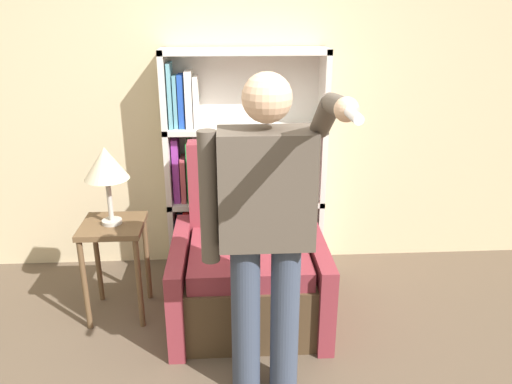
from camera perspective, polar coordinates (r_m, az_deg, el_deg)
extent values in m
cube|color=beige|center=(3.78, -3.87, 11.81)|extent=(8.00, 0.06, 2.80)
cube|color=silver|center=(3.75, -9.91, 2.82)|extent=(0.04, 0.28, 1.70)
cube|color=silver|center=(3.79, 7.42, 3.14)|extent=(0.04, 0.28, 1.70)
cube|color=silver|center=(3.86, -1.28, 3.61)|extent=(1.18, 0.01, 1.70)
cube|color=silver|center=(4.06, -1.11, -8.21)|extent=(1.18, 0.28, 0.04)
cube|color=silver|center=(3.82, -1.17, -1.02)|extent=(1.18, 0.28, 0.04)
cube|color=silver|center=(3.66, -1.23, 7.25)|extent=(1.18, 0.28, 0.04)
cube|color=silver|center=(3.57, -1.30, 15.79)|extent=(1.18, 0.28, 0.04)
cube|color=#1E47B2|center=(3.97, -8.57, -5.55)|extent=(0.05, 0.17, 0.40)
cube|color=red|center=(3.95, -7.83, -5.06)|extent=(0.04, 0.18, 0.47)
cube|color=#238438|center=(3.98, -7.06, -5.94)|extent=(0.05, 0.20, 0.34)
cube|color=#238438|center=(3.97, -6.19, -5.87)|extent=(0.04, 0.20, 0.35)
cube|color=gold|center=(3.96, -5.33, -5.58)|extent=(0.05, 0.20, 0.39)
cube|color=purple|center=(3.75, -9.07, 2.52)|extent=(0.05, 0.16, 0.48)
cube|color=#BC4C56|center=(3.77, -8.25, 1.52)|extent=(0.04, 0.18, 0.34)
cube|color=#238438|center=(3.75, -7.65, 2.39)|extent=(0.03, 0.19, 0.46)
cube|color=purple|center=(3.76, -7.15, 1.95)|extent=(0.03, 0.16, 0.40)
cube|color=#9E7A47|center=(3.75, -6.57, 2.15)|extent=(0.03, 0.20, 0.42)
cube|color=#5B99A8|center=(3.63, -9.73, 10.83)|extent=(0.03, 0.21, 0.45)
cube|color=#5B99A8|center=(3.63, -9.16, 10.18)|extent=(0.03, 0.16, 0.37)
cube|color=#1E47B2|center=(3.63, -8.51, 10.25)|extent=(0.04, 0.17, 0.37)
cube|color=white|center=(3.62, -7.65, 10.47)|extent=(0.05, 0.19, 0.40)
cube|color=white|center=(3.62, -6.88, 10.18)|extent=(0.03, 0.19, 0.36)
cube|color=#4C3823|center=(3.36, -0.84, -11.12)|extent=(0.78, 0.83, 0.41)
cube|color=maroon|center=(3.19, -0.83, -7.40)|extent=(0.74, 0.71, 0.12)
cube|color=maroon|center=(3.49, -1.16, -1.47)|extent=(0.78, 0.16, 0.91)
cube|color=maroon|center=(3.33, -8.55, -10.13)|extent=(0.10, 0.91, 0.57)
cube|color=maroon|center=(3.36, 6.77, -9.72)|extent=(0.10, 0.91, 0.57)
cylinder|color=#384256|center=(2.67, -1.18, -14.36)|extent=(0.15, 0.15, 0.88)
cylinder|color=#384256|center=(2.68, 3.30, -14.20)|extent=(0.15, 0.15, 0.88)
cube|color=#51473D|center=(2.34, 1.18, 0.40)|extent=(0.45, 0.24, 0.56)
sphere|color=#DBAD89|center=(2.23, 1.26, 10.73)|extent=(0.23, 0.23, 0.23)
cylinder|color=#51473D|center=(2.35, -5.42, -0.74)|extent=(0.09, 0.09, 0.65)
cylinder|color=#51473D|center=(2.16, 7.90, 8.52)|extent=(0.09, 0.28, 0.23)
cylinder|color=#51473D|center=(1.91, 9.42, 9.68)|extent=(0.08, 0.27, 0.10)
sphere|color=#DBAD89|center=(1.79, 10.33, 9.24)|extent=(0.09, 0.09, 0.09)
cylinder|color=white|center=(1.70, 11.06, 8.61)|extent=(0.04, 0.15, 0.04)
cube|color=brown|center=(3.33, -16.08, -3.75)|extent=(0.40, 0.40, 0.04)
cylinder|color=brown|center=(3.38, -18.97, -10.07)|extent=(0.04, 0.04, 0.63)
cylinder|color=brown|center=(3.30, -13.21, -10.18)|extent=(0.04, 0.04, 0.63)
cylinder|color=brown|center=(3.66, -17.64, -7.41)|extent=(0.04, 0.04, 0.63)
cylinder|color=brown|center=(3.59, -12.36, -7.44)|extent=(0.04, 0.04, 0.63)
cylinder|color=#B7B2A8|center=(3.32, -16.13, -3.27)|extent=(0.13, 0.13, 0.02)
cylinder|color=#B7B2A8|center=(3.27, -16.39, -0.84)|extent=(0.03, 0.03, 0.28)
cone|color=beige|center=(3.19, -16.82, 3.18)|extent=(0.28, 0.28, 0.20)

